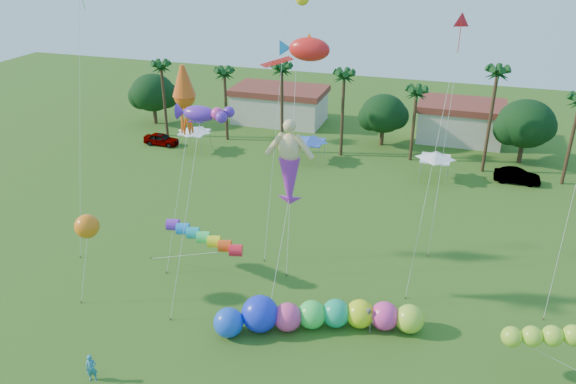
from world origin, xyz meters
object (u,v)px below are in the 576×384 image
(car_a, at_px, (161,139))
(blue_ball, at_px, (228,323))
(spectator_a, at_px, (91,368))
(spectator_b, at_px, (368,320))
(car_b, at_px, (517,176))
(caterpillar_inflatable, at_px, (325,315))

(car_a, relative_size, blue_ball, 2.23)
(spectator_a, relative_size, spectator_b, 1.00)
(car_a, relative_size, car_b, 0.95)
(spectator_b, distance_m, blue_ball, 9.20)
(car_a, bearing_deg, caterpillar_inflatable, -135.46)
(car_b, relative_size, blue_ball, 2.35)
(caterpillar_inflatable, distance_m, blue_ball, 6.43)
(spectator_b, bearing_deg, car_a, 164.39)
(car_b, relative_size, spectator_b, 2.59)
(spectator_b, bearing_deg, caterpillar_inflatable, -143.67)
(caterpillar_inflatable, relative_size, blue_ball, 6.09)
(car_b, bearing_deg, spectator_b, 160.40)
(car_a, distance_m, caterpillar_inflatable, 39.68)
(car_b, distance_m, spectator_b, 30.61)
(car_b, bearing_deg, car_a, 92.18)
(blue_ball, bearing_deg, caterpillar_inflatable, 24.07)
(caterpillar_inflatable, xyz_separation_m, blue_ball, (-5.87, -2.62, -0.05))
(car_a, bearing_deg, blue_ball, -144.58)
(car_a, xyz_separation_m, blue_ball, (22.17, -30.71, 0.24))
(car_a, height_order, spectator_b, spectator_b)
(car_a, bearing_deg, car_b, -88.84)
(caterpillar_inflatable, bearing_deg, spectator_a, -160.95)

